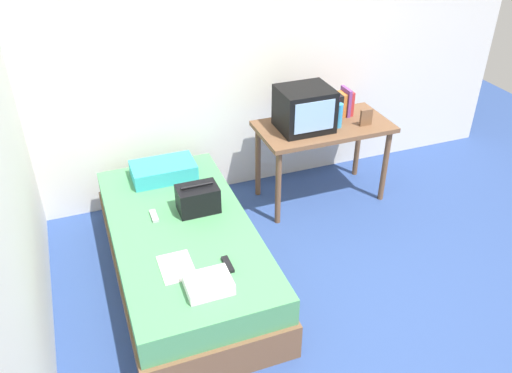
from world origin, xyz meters
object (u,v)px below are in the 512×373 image
at_px(handbag, 198,199).
at_px(water_bottle, 338,115).
at_px(folded_towel, 208,284).
at_px(bed, 184,253).
at_px(pillow, 164,171).
at_px(book_row, 341,103).
at_px(magazine, 177,267).
at_px(remote_silver, 154,216).
at_px(tv, 304,109).
at_px(picture_frame, 366,117).
at_px(desk, 323,134).
at_px(remote_dark, 228,264).

bearing_deg(handbag, water_bottle, 17.07).
relative_size(handbag, folded_towel, 1.07).
distance_m(bed, water_bottle, 1.74).
height_order(water_bottle, pillow, water_bottle).
bearing_deg(book_row, magazine, -146.48).
distance_m(bed, magazine, 0.51).
xyz_separation_m(book_row, handbag, (-1.50, -0.62, -0.27)).
bearing_deg(bed, remote_silver, 132.18).
relative_size(tv, book_row, 1.77).
relative_size(tv, handbag, 1.47).
xyz_separation_m(picture_frame, pillow, (-1.74, 0.19, -0.27)).
xyz_separation_m(tv, picture_frame, (0.52, -0.14, -0.11)).
distance_m(water_bottle, pillow, 1.54).
distance_m(desk, folded_towel, 1.97).
bearing_deg(picture_frame, folded_towel, -145.93).
bearing_deg(water_bottle, book_row, 55.74).
height_order(handbag, remote_silver, handbag).
bearing_deg(tv, picture_frame, -14.48).
relative_size(desk, remote_silver, 8.06).
relative_size(water_bottle, handbag, 0.71).
xyz_separation_m(handbag, folded_towel, (-0.17, -0.84, -0.06)).
bearing_deg(tv, magazine, -142.29).
xyz_separation_m(book_row, pillow, (-1.64, -0.07, -0.31)).
height_order(tv, remote_silver, tv).
bearing_deg(desk, book_row, 29.02).
distance_m(picture_frame, remote_silver, 1.99).
height_order(water_bottle, magazine, water_bottle).
distance_m(book_row, remote_dark, 2.01).
distance_m(tv, water_bottle, 0.30).
xyz_separation_m(handbag, remote_dark, (0.01, -0.67, -0.09)).
bearing_deg(remote_dark, pillow, 96.98).
bearing_deg(water_bottle, remote_silver, -166.96).
bearing_deg(remote_dark, handbag, 90.79).
distance_m(tv, folded_towel, 1.87).
height_order(water_bottle, remote_dark, water_bottle).
xyz_separation_m(tv, water_bottle, (0.28, -0.08, -0.07)).
relative_size(book_row, picture_frame, 1.70).
xyz_separation_m(water_bottle, remote_silver, (-1.69, -0.39, -0.36)).
height_order(book_row, remote_silver, book_row).
height_order(tv, magazine, tv).
bearing_deg(handbag, book_row, 22.51).
distance_m(desk, water_bottle, 0.23).
relative_size(book_row, remote_dark, 1.59).
height_order(bed, pillow, pillow).
distance_m(book_row, picture_frame, 0.28).
height_order(desk, water_bottle, water_bottle).
distance_m(water_bottle, handbag, 1.45).
bearing_deg(book_row, desk, -150.98).
relative_size(handbag, remote_dark, 1.92).
relative_size(tv, water_bottle, 2.08).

